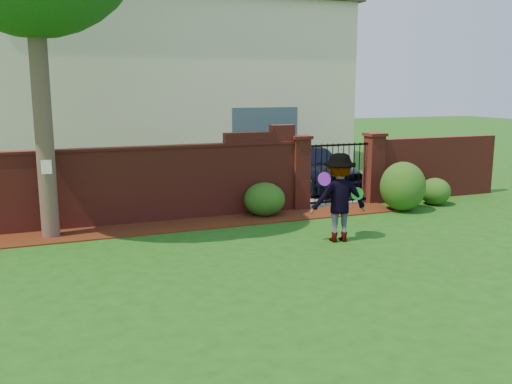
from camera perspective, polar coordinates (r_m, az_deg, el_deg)
name	(u,v)px	position (r m, az deg, el deg)	size (l,w,h in m)	color
ground	(274,266)	(9.74, 1.92, -7.63)	(80.00, 80.00, 0.01)	#194A12
mulch_bed	(177,226)	(12.51, -8.16, -3.47)	(11.10, 1.08, 0.03)	#3B170A
brick_wall	(123,184)	(12.78, -13.58, 0.81)	(8.70, 0.31, 2.16)	maroon
brick_wall_return	(434,167)	(16.31, 17.95, 2.42)	(4.00, 0.25, 1.70)	maroon
pillar_left	(300,172)	(14.04, 4.53, 2.08)	(0.50, 0.50, 1.88)	maroon
pillar_right	(374,167)	(15.12, 12.07, 2.50)	(0.50, 0.50, 1.88)	maroon
iron_gate	(338,174)	(14.56, 8.43, 1.90)	(1.78, 0.03, 1.60)	black
driveway	(277,182)	(18.23, 2.14, 1.09)	(3.20, 8.00, 0.01)	slate
house	(172,85)	(21.01, -8.63, 10.90)	(12.40, 6.40, 6.30)	beige
car	(314,167)	(16.76, 5.97, 2.58)	(1.65, 4.11, 1.40)	black
paper_notice	(46,167)	(11.80, -20.84, 2.43)	(0.20, 0.01, 0.28)	white
shrub_left	(264,199)	(13.32, 0.88, -0.76)	(1.00, 1.00, 0.82)	#184A16
shrub_middle	(403,186)	(14.31, 14.93, 0.56)	(1.13, 1.13, 1.24)	#184A16
shrub_right	(435,191)	(15.36, 18.02, 0.06)	(0.80, 0.80, 0.71)	#184A16
man	(339,198)	(11.14, 8.61, -0.60)	(1.16, 0.67, 1.79)	gray
frisbee_purple	(324,179)	(10.76, 7.08, 1.34)	(0.27, 0.27, 0.03)	purple
frisbee_green	(357,194)	(11.19, 10.41, -0.17)	(0.26, 0.26, 0.02)	green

